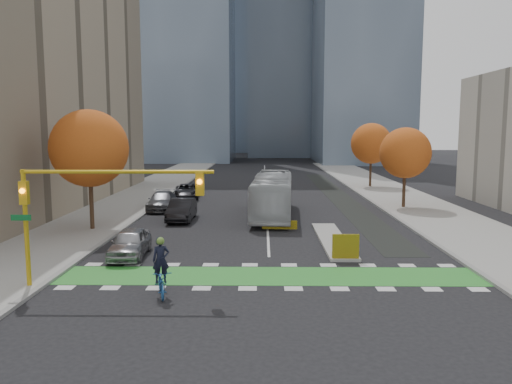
{
  "coord_description": "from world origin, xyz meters",
  "views": [
    {
      "loc": [
        -0.35,
        -21.38,
        6.87
      ],
      "look_at": [
        -0.77,
        9.49,
        3.0
      ],
      "focal_mm": 35.0,
      "sensor_mm": 36.0,
      "label": 1
    }
  ],
  "objects_px": {
    "parked_car_c": "(162,201)",
    "parked_car_d": "(186,191)",
    "traffic_signal_west": "(84,197)",
    "parked_car_b": "(182,210)",
    "hazard_board": "(346,246)",
    "bus": "(273,195)",
    "tree_west": "(89,148)",
    "tree_east_far": "(371,144)",
    "tree_east_near": "(405,153)",
    "parked_car_a": "(130,243)",
    "cyclist": "(161,276)"
  },
  "relations": [
    {
      "from": "parked_car_c",
      "to": "parked_car_d",
      "type": "relative_size",
      "value": 1.02
    },
    {
      "from": "hazard_board",
      "to": "parked_car_b",
      "type": "distance_m",
      "value": 15.74
    },
    {
      "from": "tree_east_near",
      "to": "cyclist",
      "type": "height_order",
      "value": "tree_east_near"
    },
    {
      "from": "tree_west",
      "to": "tree_east_far",
      "type": "xyz_separation_m",
      "value": [
        24.5,
        26.0,
        -0.38
      ]
    },
    {
      "from": "parked_car_a",
      "to": "parked_car_c",
      "type": "xyz_separation_m",
      "value": [
        -1.45,
        15.93,
        0.01
      ]
    },
    {
      "from": "parked_car_a",
      "to": "parked_car_d",
      "type": "height_order",
      "value": "parked_car_a"
    },
    {
      "from": "traffic_signal_west",
      "to": "parked_car_a",
      "type": "bearing_deg",
      "value": 86.09
    },
    {
      "from": "traffic_signal_west",
      "to": "parked_car_b",
      "type": "bearing_deg",
      "value": 85.03
    },
    {
      "from": "tree_east_near",
      "to": "parked_car_c",
      "type": "relative_size",
      "value": 1.32
    },
    {
      "from": "bus",
      "to": "tree_west",
      "type": "bearing_deg",
      "value": -151.33
    },
    {
      "from": "tree_west",
      "to": "parked_car_d",
      "type": "bearing_deg",
      "value": 75.92
    },
    {
      "from": "parked_car_c",
      "to": "hazard_board",
      "type": "bearing_deg",
      "value": -55.09
    },
    {
      "from": "tree_west",
      "to": "hazard_board",
      "type": "bearing_deg",
      "value": -25.99
    },
    {
      "from": "tree_east_far",
      "to": "parked_car_c",
      "type": "xyz_separation_m",
      "value": [
        -21.5,
        -17.07,
        -4.46
      ]
    },
    {
      "from": "parked_car_b",
      "to": "parked_car_c",
      "type": "height_order",
      "value": "parked_car_b"
    },
    {
      "from": "tree_west",
      "to": "tree_east_far",
      "type": "relative_size",
      "value": 1.08
    },
    {
      "from": "hazard_board",
      "to": "traffic_signal_west",
      "type": "relative_size",
      "value": 0.16
    },
    {
      "from": "hazard_board",
      "to": "bus",
      "type": "height_order",
      "value": "bus"
    },
    {
      "from": "cyclist",
      "to": "parked_car_c",
      "type": "relative_size",
      "value": 0.46
    },
    {
      "from": "tree_west",
      "to": "parked_car_b",
      "type": "xyz_separation_m",
      "value": [
        5.5,
        3.93,
        -4.79
      ]
    },
    {
      "from": "parked_car_a",
      "to": "parked_car_c",
      "type": "relative_size",
      "value": 0.84
    },
    {
      "from": "hazard_board",
      "to": "parked_car_d",
      "type": "distance_m",
      "value": 26.64
    },
    {
      "from": "tree_west",
      "to": "parked_car_a",
      "type": "height_order",
      "value": "tree_west"
    },
    {
      "from": "tree_east_near",
      "to": "cyclist",
      "type": "xyz_separation_m",
      "value": [
        -16.56,
        -23.35,
        -4.04
      ]
    },
    {
      "from": "bus",
      "to": "parked_car_b",
      "type": "relative_size",
      "value": 2.48
    },
    {
      "from": "parked_car_b",
      "to": "parked_car_c",
      "type": "bearing_deg",
      "value": 116.27
    },
    {
      "from": "bus",
      "to": "parked_car_d",
      "type": "xyz_separation_m",
      "value": [
        -8.44,
        10.1,
        -0.99
      ]
    },
    {
      "from": "tree_east_far",
      "to": "bus",
      "type": "xyz_separation_m",
      "value": [
        -12.05,
        -20.11,
        -3.52
      ]
    },
    {
      "from": "bus",
      "to": "parked_car_b",
      "type": "height_order",
      "value": "bus"
    },
    {
      "from": "tree_east_far",
      "to": "parked_car_a",
      "type": "relative_size",
      "value": 1.7
    },
    {
      "from": "parked_car_b",
      "to": "parked_car_d",
      "type": "distance_m",
      "value": 12.16
    },
    {
      "from": "tree_east_near",
      "to": "parked_car_b",
      "type": "distance_m",
      "value": 19.89
    },
    {
      "from": "tree_west",
      "to": "parked_car_c",
      "type": "xyz_separation_m",
      "value": [
        3.0,
        8.93,
        -4.84
      ]
    },
    {
      "from": "tree_west",
      "to": "parked_car_b",
      "type": "distance_m",
      "value": 8.29
    },
    {
      "from": "tree_west",
      "to": "parked_car_b",
      "type": "height_order",
      "value": "tree_west"
    },
    {
      "from": "parked_car_a",
      "to": "traffic_signal_west",
      "type": "bearing_deg",
      "value": -96.24
    },
    {
      "from": "hazard_board",
      "to": "tree_east_far",
      "type": "height_order",
      "value": "tree_east_far"
    },
    {
      "from": "traffic_signal_west",
      "to": "parked_car_c",
      "type": "bearing_deg",
      "value": 92.86
    },
    {
      "from": "traffic_signal_west",
      "to": "hazard_board",
      "type": "bearing_deg",
      "value": 21.55
    },
    {
      "from": "parked_car_c",
      "to": "tree_east_far",
      "type": "bearing_deg",
      "value": 35.51
    },
    {
      "from": "parked_car_b",
      "to": "hazard_board",
      "type": "bearing_deg",
      "value": -48.46
    },
    {
      "from": "hazard_board",
      "to": "parked_car_d",
      "type": "height_order",
      "value": "parked_car_d"
    },
    {
      "from": "cyclist",
      "to": "parked_car_b",
      "type": "bearing_deg",
      "value": 80.39
    },
    {
      "from": "traffic_signal_west",
      "to": "cyclist",
      "type": "height_order",
      "value": "traffic_signal_west"
    },
    {
      "from": "traffic_signal_west",
      "to": "parked_car_a",
      "type": "distance_m",
      "value": 6.42
    },
    {
      "from": "tree_west",
      "to": "tree_east_near",
      "type": "distance_m",
      "value": 26.01
    },
    {
      "from": "bus",
      "to": "parked_car_c",
      "type": "relative_size",
      "value": 2.3
    },
    {
      "from": "bus",
      "to": "tree_east_near",
      "type": "bearing_deg",
      "value": 22.94
    },
    {
      "from": "bus",
      "to": "parked_car_c",
      "type": "bearing_deg",
      "value": 165.54
    },
    {
      "from": "parked_car_d",
      "to": "tree_west",
      "type": "bearing_deg",
      "value": -109.46
    }
  ]
}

